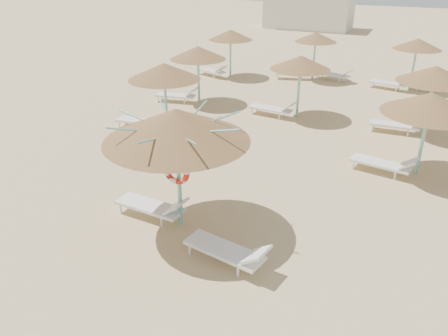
% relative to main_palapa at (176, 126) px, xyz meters
% --- Properties ---
extents(ground, '(120.00, 120.00, 0.00)m').
position_rel_main_palapa_xyz_m(ground, '(0.21, 0.21, -2.80)').
color(ground, tan).
rests_on(ground, ground).
extents(main_palapa, '(3.58, 3.58, 3.21)m').
position_rel_main_palapa_xyz_m(main_palapa, '(0.00, 0.00, 0.00)').
color(main_palapa, '#71C5BB').
rests_on(main_palapa, ground).
extents(lounger_main_a, '(2.12, 0.76, 0.76)m').
position_rel_main_palapa_xyz_m(lounger_main_a, '(-0.82, -0.02, -2.43)').
color(lounger_main_a, white).
rests_on(lounger_main_a, ground).
extents(lounger_main_b, '(2.16, 0.99, 0.76)m').
position_rel_main_palapa_xyz_m(lounger_main_b, '(1.82, -0.98, -2.43)').
color(lounger_main_b, white).
rests_on(lounger_main_b, ground).
extents(palapa_field, '(14.23, 13.20, 2.73)m').
position_rel_main_palapa_xyz_m(palapa_field, '(0.46, 10.28, -0.49)').
color(palapa_field, '#71C5BB').
rests_on(palapa_field, ground).
extents(service_hut, '(8.40, 4.40, 3.25)m').
position_rel_main_palapa_xyz_m(service_hut, '(-5.79, 35.21, -1.15)').
color(service_hut, silver).
rests_on(service_hut, ground).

